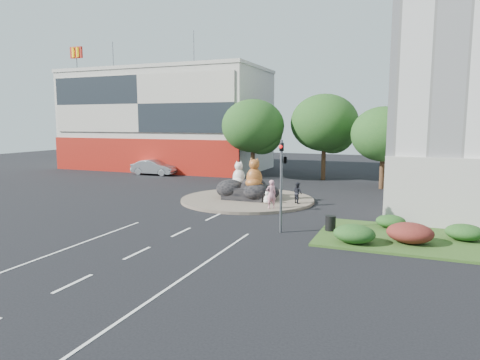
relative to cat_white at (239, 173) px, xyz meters
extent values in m
plane|color=black|center=(0.83, -10.35, -2.05)|extent=(120.00, 120.00, 0.00)
cylinder|color=brown|center=(0.83, -0.35, -1.95)|extent=(10.00, 10.00, 0.20)
cube|color=#BBBAA9|center=(-17.17, 17.65, 3.95)|extent=(25.00, 12.00, 12.00)
cube|color=maroon|center=(-17.17, 11.60, -0.05)|extent=(25.00, 0.30, 4.00)
cube|color=#B2AD9E|center=(-17.17, 11.55, 5.95)|extent=(24.00, 0.15, 6.50)
cube|color=#BBBAA9|center=(-17.17, 17.65, 10.15)|extent=(25.20, 12.20, 0.40)
cylinder|color=#595B60|center=(-25.17, 17.65, 12.35)|extent=(0.10, 0.10, 4.00)
cylinder|color=#595B60|center=(-14.17, 19.65, 12.85)|extent=(0.10, 0.10, 5.00)
cube|color=maroon|center=(-27.67, 13.65, 12.55)|extent=(1.80, 0.25, 1.40)
cube|color=#274A18|center=(12.83, -7.35, -1.99)|extent=(10.00, 6.00, 0.12)
cylinder|color=#382314|center=(-3.17, 11.65, -0.18)|extent=(0.44, 0.44, 3.74)
ellipsoid|color=#133D17|center=(-3.17, 11.65, 3.48)|extent=(6.46, 6.46, 5.49)
sphere|color=#133D17|center=(-2.37, 12.15, 2.63)|extent=(4.25, 4.25, 4.25)
sphere|color=#133D17|center=(-3.87, 11.35, 2.88)|extent=(3.74, 3.74, 3.74)
cylinder|color=#382314|center=(3.83, 13.65, -0.07)|extent=(0.44, 0.44, 3.96)
ellipsoid|color=#133D17|center=(3.83, 13.65, 3.80)|extent=(6.84, 6.84, 5.81)
sphere|color=#133D17|center=(4.63, 14.15, 2.90)|extent=(4.50, 4.50, 4.50)
sphere|color=#133D17|center=(3.13, 13.35, 3.17)|extent=(3.96, 3.96, 3.96)
cylinder|color=#382314|center=(9.83, 9.65, -0.40)|extent=(0.44, 0.44, 3.30)
ellipsoid|color=#133D17|center=(9.83, 9.65, 2.83)|extent=(5.70, 5.70, 4.84)
sphere|color=#133D17|center=(10.63, 10.15, 2.08)|extent=(3.75, 3.75, 3.75)
sphere|color=#133D17|center=(9.13, 9.35, 2.30)|extent=(3.30, 3.30, 3.30)
ellipsoid|color=#133D17|center=(9.83, -9.35, -1.48)|extent=(2.00, 1.60, 0.90)
ellipsoid|color=#541616|center=(12.33, -8.35, -1.43)|extent=(2.20, 1.76, 0.99)
ellipsoid|color=#133D17|center=(14.83, -6.85, -1.52)|extent=(1.80, 1.44, 0.81)
ellipsoid|color=#133D17|center=(11.33, -5.55, -1.57)|extent=(1.60, 1.28, 0.72)
cylinder|color=#595B60|center=(5.83, -8.35, 0.45)|extent=(0.14, 0.14, 5.00)
imported|color=black|center=(5.83, -8.35, 2.15)|extent=(0.21, 0.26, 1.30)
imported|color=black|center=(6.03, -8.35, 1.95)|extent=(0.26, 1.24, 0.50)
sphere|color=red|center=(5.83, -8.53, 2.60)|extent=(0.18, 0.18, 0.18)
cylinder|color=#595B60|center=(13.83, -2.35, 1.95)|extent=(0.18, 0.18, 8.00)
cylinder|color=#595B60|center=(12.83, -2.35, 5.95)|extent=(2.00, 0.12, 0.12)
cube|color=silver|center=(11.83, -2.35, 5.85)|extent=(0.50, 0.22, 0.12)
imported|color=#CC8494|center=(3.64, -3.23, -0.89)|extent=(0.83, 0.79, 1.91)
imported|color=black|center=(4.83, -0.81, -1.09)|extent=(0.92, 0.92, 1.50)
imported|color=#A4A7AC|center=(-14.65, 10.63, -1.20)|extent=(5.19, 1.95, 1.69)
cylinder|color=black|center=(8.33, -7.37, -1.53)|extent=(0.70, 0.70, 0.80)
camera|label=1|loc=(12.22, -30.07, 3.89)|focal=32.00mm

